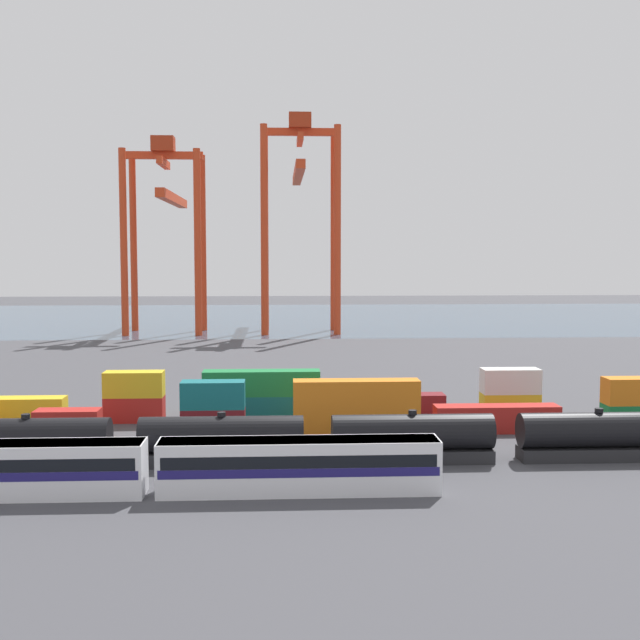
{
  "coord_description": "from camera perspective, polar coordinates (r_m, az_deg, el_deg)",
  "views": [
    {
      "loc": [
        8.63,
        -78.56,
        17.24
      ],
      "look_at": [
        14.12,
        27.94,
        8.42
      ],
      "focal_mm": 44.94,
      "sensor_mm": 36.0,
      "label": 1
    }
  ],
  "objects": [
    {
      "name": "shipping_container_4",
      "position": [
        79.76,
        -17.52,
        -7.02
      ],
      "size": [
        6.04,
        2.44,
        2.6
      ],
      "primitive_type": "cube",
      "color": "#AD211C",
      "rests_on": "ground_plane"
    },
    {
      "name": "shipping_container_14",
      "position": [
        88.36,
        -21.5,
        -6.0
      ],
      "size": [
        12.1,
        2.44,
        2.6
      ],
      "primitive_type": "cube",
      "color": "gold",
      "rests_on": "ground_plane"
    },
    {
      "name": "freight_tank_row",
      "position": [
        67.38,
        6.59,
        -8.32
      ],
      "size": [
        76.23,
        2.91,
        4.37
      ],
      "color": "#232326",
      "rests_on": "ground_plane"
    },
    {
      "name": "shipping_container_8",
      "position": [
        77.08,
        2.6,
        -5.24
      ],
      "size": [
        12.1,
        2.44,
        2.6
      ],
      "primitive_type": "cube",
      "color": "orange",
      "rests_on": "shipping_container_7"
    },
    {
      "name": "shipping_container_7",
      "position": [
        77.58,
        2.6,
        -7.13
      ],
      "size": [
        12.1,
        2.44,
        2.6
      ],
      "primitive_type": "cube",
      "color": "orange",
      "rests_on": "ground_plane"
    },
    {
      "name": "shipping_container_15",
      "position": [
        85.12,
        -13.07,
        -6.19
      ],
      "size": [
        6.04,
        2.44,
        2.6
      ],
      "primitive_type": "cube",
      "color": "#AD211C",
      "rests_on": "ground_plane"
    },
    {
      "name": "shipping_container_10",
      "position": [
        84.68,
        21.48,
        -6.45
      ],
      "size": [
        6.04,
        2.44,
        2.6
      ],
      "primitive_type": "cube",
      "color": "#197538",
      "rests_on": "ground_plane"
    },
    {
      "name": "ground_plane",
      "position": [
        120.12,
        -7.06,
        -3.56
      ],
      "size": [
        420.0,
        420.0,
        0.0
      ],
      "primitive_type": "plane",
      "color": "#424247"
    },
    {
      "name": "shipping_container_5",
      "position": [
        77.48,
        -7.6,
        -7.19
      ],
      "size": [
        6.04,
        2.44,
        2.6
      ],
      "primitive_type": "cube",
      "color": "maroon",
      "rests_on": "ground_plane"
    },
    {
      "name": "shipping_container_17",
      "position": [
        83.82,
        -4.18,
        -6.25
      ],
      "size": [
        12.1,
        2.44,
        2.6
      ],
      "primitive_type": "cube",
      "color": "#146066",
      "rests_on": "ground_plane"
    },
    {
      "name": "shipping_container_11",
      "position": [
        84.23,
        21.53,
        -4.72
      ],
      "size": [
        6.04,
        2.44,
        2.6
      ],
      "primitive_type": "cube",
      "color": "orange",
      "rests_on": "shipping_container_10"
    },
    {
      "name": "shipping_container_19",
      "position": [
        84.56,
        4.78,
        -6.15
      ],
      "size": [
        12.1,
        2.44,
        2.6
      ],
      "primitive_type": "cube",
      "color": "maroon",
      "rests_on": "ground_plane"
    },
    {
      "name": "shipping_container_16",
      "position": [
        84.67,
        -13.1,
        -4.46
      ],
      "size": [
        6.04,
        2.44,
        2.6
      ],
      "primitive_type": "cube",
      "color": "gold",
      "rests_on": "shipping_container_15"
    },
    {
      "name": "shipping_container_6",
      "position": [
        76.98,
        -7.63,
        -5.29
      ],
      "size": [
        6.04,
        2.44,
        2.6
      ],
      "primitive_type": "cube",
      "color": "#146066",
      "rests_on": "shipping_container_5"
    },
    {
      "name": "passenger_train",
      "position": [
        59.38,
        -11.93,
        -10.1
      ],
      "size": [
        41.46,
        3.14,
        3.9
      ],
      "color": "silver",
      "rests_on": "ground_plane"
    },
    {
      "name": "gantry_crane_central",
      "position": [
        179.7,
        -1.46,
        8.62
      ],
      "size": [
        17.1,
        41.91,
        47.55
      ],
      "color": "red",
      "rests_on": "ground_plane"
    },
    {
      "name": "shipping_container_18",
      "position": [
        83.37,
        -4.19,
        -4.49
      ],
      "size": [
        12.1,
        2.44,
        2.6
      ],
      "primitive_type": "cube",
      "color": "#197538",
      "rests_on": "shipping_container_17"
    },
    {
      "name": "harbour_water",
      "position": [
        217.53,
        -5.22,
        0.16
      ],
      "size": [
        400.0,
        110.0,
        0.01
      ],
      "primitive_type": "cube",
      "color": "#384C60",
      "rests_on": "ground_plane"
    },
    {
      "name": "gantry_crane_west",
      "position": [
        181.33,
        -10.87,
        7.41
      ],
      "size": [
        16.98,
        41.82,
        42.36
      ],
      "color": "red",
      "rests_on": "ground_plane"
    },
    {
      "name": "shipping_container_9",
      "position": [
        80.04,
        12.46,
        -6.87
      ],
      "size": [
        12.1,
        2.44,
        2.6
      ],
      "primitive_type": "cube",
      "color": "#AD211C",
      "rests_on": "ground_plane"
    },
    {
      "name": "shipping_container_20",
      "position": [
        87.27,
        13.37,
        -5.93
      ],
      "size": [
        6.04,
        2.44,
        2.6
      ],
      "primitive_type": "cube",
      "color": "gold",
      "rests_on": "ground_plane"
    },
    {
      "name": "shipping_container_21",
      "position": [
        86.83,
        13.4,
        -4.24
      ],
      "size": [
        6.04,
        2.44,
        2.6
      ],
      "primitive_type": "cube",
      "color": "silver",
      "rests_on": "shipping_container_20"
    }
  ]
}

